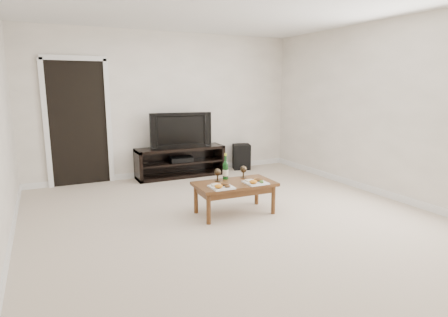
% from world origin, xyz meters
% --- Properties ---
extents(floor, '(5.50, 5.50, 0.00)m').
position_xyz_m(floor, '(0.00, 0.00, 0.00)').
color(floor, '#C0AE9A').
rests_on(floor, ground).
extents(back_wall, '(5.00, 0.04, 2.60)m').
position_xyz_m(back_wall, '(0.00, 2.77, 1.30)').
color(back_wall, white).
rests_on(back_wall, ground).
extents(doorway, '(0.90, 0.02, 2.05)m').
position_xyz_m(doorway, '(-1.55, 2.73, 1.02)').
color(doorway, black).
rests_on(doorway, ground).
extents(media_console, '(1.62, 0.45, 0.55)m').
position_xyz_m(media_console, '(0.14, 2.50, 0.28)').
color(media_console, black).
rests_on(media_console, ground).
extents(television, '(1.11, 0.30, 0.64)m').
position_xyz_m(television, '(0.14, 2.50, 0.87)').
color(television, black).
rests_on(television, media_console).
extents(av_receiver, '(0.44, 0.35, 0.08)m').
position_xyz_m(av_receiver, '(0.15, 2.48, 0.33)').
color(av_receiver, black).
rests_on(av_receiver, media_console).
extents(subwoofer, '(0.42, 0.42, 0.50)m').
position_xyz_m(subwoofer, '(1.46, 2.58, 0.25)').
color(subwoofer, black).
rests_on(subwoofer, ground).
extents(coffee_table, '(1.05, 0.59, 0.42)m').
position_xyz_m(coffee_table, '(0.10, 0.26, 0.21)').
color(coffee_table, brown).
rests_on(coffee_table, ground).
extents(plate_left, '(0.27, 0.27, 0.07)m').
position_xyz_m(plate_left, '(-0.16, 0.11, 0.45)').
color(plate_left, white).
rests_on(plate_left, coffee_table).
extents(plate_right, '(0.27, 0.27, 0.07)m').
position_xyz_m(plate_right, '(0.32, 0.11, 0.45)').
color(plate_right, white).
rests_on(plate_right, coffee_table).
extents(wine_bottle, '(0.07, 0.07, 0.35)m').
position_xyz_m(wine_bottle, '(0.07, 0.48, 0.59)').
color(wine_bottle, '#103D16').
rests_on(wine_bottle, coffee_table).
extents(goblet_left, '(0.09, 0.09, 0.17)m').
position_xyz_m(goblet_left, '(-0.07, 0.43, 0.51)').
color(goblet_left, '#352A1D').
rests_on(goblet_left, coffee_table).
extents(goblet_right, '(0.09, 0.09, 0.17)m').
position_xyz_m(goblet_right, '(0.32, 0.43, 0.51)').
color(goblet_right, '#352A1D').
rests_on(goblet_right, coffee_table).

